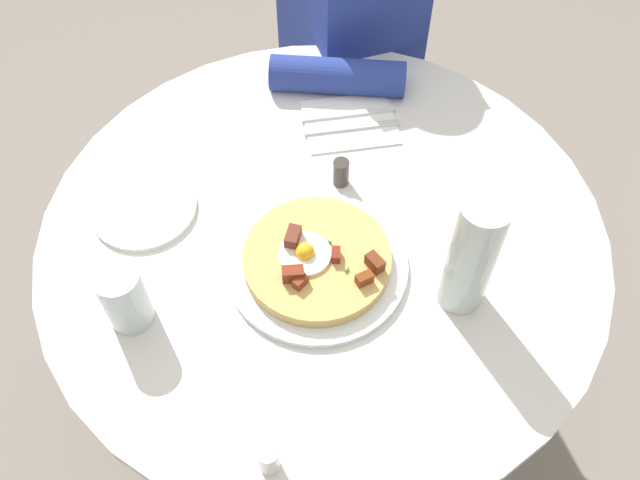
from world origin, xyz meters
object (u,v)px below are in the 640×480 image
object	(u,v)px
salt_shaker	(269,459)
pepper_shaker	(341,172)
water_glass	(125,297)
fork	(352,127)
dining_table	(323,280)
person_seated	(343,72)
breakfast_pizza	(316,259)
bread_plate	(144,208)
knife	(348,114)
pizza_plate	(317,265)
water_bottle	(471,255)

from	to	relation	value
salt_shaker	pepper_shaker	distance (m)	0.51
water_glass	pepper_shaker	bearing A→B (deg)	110.98
fork	water_glass	world-z (taller)	water_glass
dining_table	person_seated	xyz separation A→B (m)	(-0.57, 0.25, -0.03)
water_glass	breakfast_pizza	bearing A→B (deg)	88.86
bread_plate	salt_shaker	xyz separation A→B (m)	(0.49, 0.08, 0.02)
bread_plate	knife	size ratio (longest dim) A/B	1.00
person_seated	water_glass	world-z (taller)	person_seated
knife	salt_shaker	size ratio (longest dim) A/B	3.46
water_glass	fork	bearing A→B (deg)	120.12
fork	pizza_plate	bearing A→B (deg)	-111.08
person_seated	breakfast_pizza	world-z (taller)	person_seated
person_seated	water_glass	distance (m)	0.89
dining_table	fork	xyz separation A→B (m)	(-0.20, 0.12, 0.17)
fork	salt_shaker	distance (m)	0.64
water_glass	salt_shaker	distance (m)	0.32
dining_table	fork	distance (m)	0.29
pizza_plate	knife	size ratio (longest dim) A/B	1.62
bread_plate	pepper_shaker	bearing A→B (deg)	81.56
water_glass	dining_table	bearing A→B (deg)	101.23
water_glass	pepper_shaker	world-z (taller)	water_glass
knife	water_glass	bearing A→B (deg)	-137.45
person_seated	breakfast_pizza	xyz separation A→B (m)	(0.64, -0.28, 0.22)
water_glass	salt_shaker	world-z (taller)	water_glass
knife	breakfast_pizza	bearing A→B (deg)	-109.02
bread_plate	fork	world-z (taller)	bread_plate
dining_table	person_seated	world-z (taller)	person_seated
pizza_plate	pepper_shaker	distance (m)	0.18
person_seated	fork	distance (m)	0.44
fork	water_glass	size ratio (longest dim) A/B	1.58
dining_table	pepper_shaker	bearing A→B (deg)	143.81
dining_table	salt_shaker	xyz separation A→B (m)	(0.35, -0.20, 0.19)
person_seated	knife	world-z (taller)	person_seated
knife	water_bottle	world-z (taller)	water_bottle
person_seated	pepper_shaker	size ratio (longest dim) A/B	21.96
salt_shaker	breakfast_pizza	bearing A→B (deg)	150.19
pizza_plate	salt_shaker	bearing A→B (deg)	-29.90
water_glass	knife	bearing A→B (deg)	123.02
breakfast_pizza	bread_plate	bearing A→B (deg)	-130.57
knife	water_bottle	size ratio (longest dim) A/B	0.80
salt_shaker	fork	bearing A→B (deg)	149.75
pizza_plate	water_glass	bearing A→B (deg)	-91.03
breakfast_pizza	fork	distance (m)	0.31
person_seated	bread_plate	bearing A→B (deg)	-50.48
pizza_plate	water_bottle	world-z (taller)	water_bottle
breakfast_pizza	fork	world-z (taller)	breakfast_pizza
fork	water_glass	xyz separation A→B (m)	(0.26, -0.45, 0.05)
water_bottle	pizza_plate	bearing A→B (deg)	-122.25
person_seated	pizza_plate	distance (m)	0.73
pizza_plate	person_seated	bearing A→B (deg)	156.11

